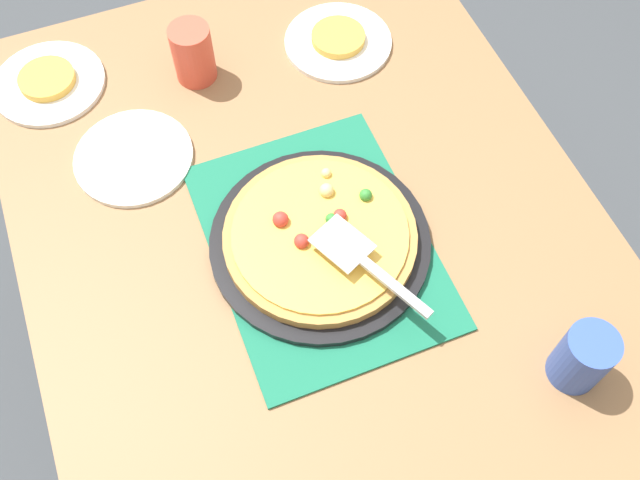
% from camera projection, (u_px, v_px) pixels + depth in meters
% --- Properties ---
extents(ground_plane, '(8.00, 8.00, 0.00)m').
position_uv_depth(ground_plane, '(320.00, 385.00, 1.90)').
color(ground_plane, '#3D4247').
extents(dining_table, '(1.40, 1.00, 0.75)m').
position_uv_depth(dining_table, '(320.00, 274.00, 1.35)').
color(dining_table, olive).
rests_on(dining_table, ground_plane).
extents(placemat, '(0.48, 0.36, 0.01)m').
position_uv_depth(placemat, '(320.00, 245.00, 1.25)').
color(placemat, '#196B4C').
rests_on(placemat, dining_table).
extents(pizza_pan, '(0.38, 0.38, 0.01)m').
position_uv_depth(pizza_pan, '(320.00, 242.00, 1.24)').
color(pizza_pan, black).
rests_on(pizza_pan, placemat).
extents(pizza, '(0.33, 0.33, 0.05)m').
position_uv_depth(pizza, '(320.00, 236.00, 1.22)').
color(pizza, '#B78442').
rests_on(pizza, pizza_pan).
extents(plate_near_left, '(0.22, 0.22, 0.01)m').
position_uv_depth(plate_near_left, '(49.00, 83.00, 1.43)').
color(plate_near_left, white).
rests_on(plate_near_left, dining_table).
extents(plate_far_right, '(0.22, 0.22, 0.01)m').
position_uv_depth(plate_far_right, '(338.00, 42.00, 1.49)').
color(plate_far_right, white).
rests_on(plate_far_right, dining_table).
extents(plate_side, '(0.22, 0.22, 0.01)m').
position_uv_depth(plate_side, '(134.00, 157.00, 1.34)').
color(plate_side, white).
rests_on(plate_side, dining_table).
extents(served_slice_left, '(0.11, 0.11, 0.02)m').
position_uv_depth(served_slice_left, '(47.00, 79.00, 1.42)').
color(served_slice_left, gold).
rests_on(served_slice_left, plate_near_left).
extents(served_slice_right, '(0.11, 0.11, 0.02)m').
position_uv_depth(served_slice_right, '(338.00, 37.00, 1.47)').
color(served_slice_right, gold).
rests_on(served_slice_right, plate_far_right).
extents(cup_near, '(0.08, 0.08, 0.12)m').
position_uv_depth(cup_near, '(193.00, 53.00, 1.40)').
color(cup_near, '#E04C38').
rests_on(cup_near, dining_table).
extents(cup_far, '(0.08, 0.08, 0.12)m').
position_uv_depth(cup_far, '(583.00, 358.00, 1.09)').
color(cup_far, '#3351AD').
rests_on(cup_far, dining_table).
extents(pizza_server, '(0.23, 0.14, 0.01)m').
position_uv_depth(pizza_server, '(364.00, 261.00, 1.16)').
color(pizza_server, silver).
rests_on(pizza_server, pizza).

